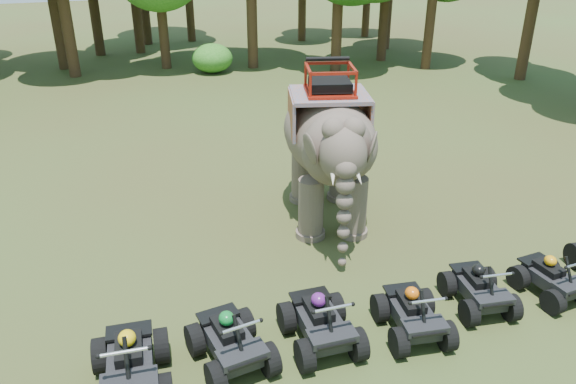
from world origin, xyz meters
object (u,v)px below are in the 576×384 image
atv_0 (129,358)px  atv_3 (414,308)px  atv_5 (553,273)px  atv_1 (230,335)px  atv_2 (321,316)px  atv_4 (480,283)px  elephant (328,144)px

atv_0 → atv_3: bearing=1.4°
atv_3 → atv_5: size_ratio=1.08×
atv_0 → atv_5: atv_0 is taller
atv_0 → atv_3: atv_0 is taller
atv_1 → atv_5: bearing=-10.1°
atv_0 → atv_3: (5.41, -0.30, -0.08)m
atv_2 → atv_4: (3.61, 0.01, -0.07)m
elephant → atv_0: elephant is taller
atv_0 → atv_3: size_ratio=1.12×
atv_3 → atv_5: atv_3 is taller
atv_0 → atv_4: size_ratio=1.17×
elephant → atv_2: (-2.12, -4.84, -1.49)m
atv_4 → atv_5: 1.77m
atv_0 → atv_4: bearing=4.7°
atv_0 → atv_1: 1.80m
elephant → atv_4: elephant is taller
atv_0 → atv_4: 7.18m
atv_2 → atv_3: (1.84, -0.31, -0.04)m
atv_1 → atv_0: bearing=173.3°
atv_0 → atv_4: (7.18, 0.01, -0.10)m
elephant → atv_4: size_ratio=3.21×
atv_2 → atv_4: atv_2 is taller
atv_1 → atv_3: atv_1 is taller
atv_3 → atv_4: bearing=17.7°
atv_4 → atv_2: bearing=-172.1°
atv_0 → atv_2: bearing=4.7°
elephant → atv_3: elephant is taller
atv_0 → atv_5: 8.95m
atv_1 → atv_2: 1.77m
elephant → atv_4: (1.50, -4.84, -1.56)m
atv_5 → atv_0: bearing=174.1°
atv_3 → elephant: bearing=94.6°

